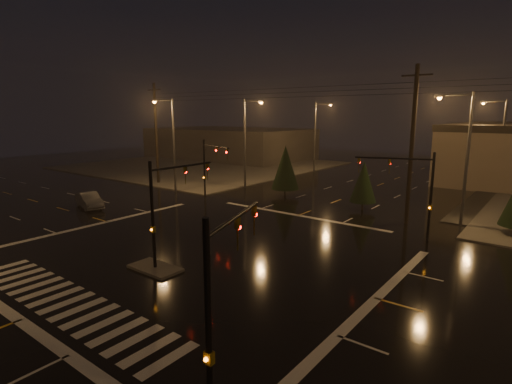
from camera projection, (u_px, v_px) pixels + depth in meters
ground at (206, 250)px, 25.11m from camera, size 140.00×140.00×0.00m
sidewalk_nw at (204, 165)px, 66.38m from camera, size 36.00×36.00×0.12m
median_island at (155, 268)px, 21.99m from camera, size 3.00×1.60×0.15m
crosswalk at (67, 303)px, 18.11m from camera, size 15.00×2.60×0.01m
stop_bar_near at (20, 320)px, 16.56m from camera, size 16.00×0.50×0.01m
stop_bar_far at (298, 215)px, 33.67m from camera, size 16.00×0.50×0.01m
commercial_block at (229, 143)px, 78.18m from camera, size 30.00×18.00×5.60m
signal_mast_median at (166, 200)px, 22.00m from camera, size 0.25×4.59×6.00m
signal_mast_ne at (415, 185)px, 26.58m from camera, size 4.84×1.86×6.00m
signal_mast_nw at (209, 163)px, 37.95m from camera, size 4.84×1.86×6.00m
signal_mast_se at (220, 293)px, 10.70m from camera, size 1.55×3.87×6.00m
streetlight_1 at (247, 138)px, 44.69m from camera, size 2.77×0.32×10.00m
streetlight_2 at (317, 132)px, 57.13m from camera, size 2.77×0.32×10.00m
streetlight_3 at (463, 150)px, 29.75m from camera, size 2.77×0.32×10.00m
streetlight_4 at (499, 137)px, 45.31m from camera, size 2.77×0.32×10.00m
streetlight_5 at (171, 139)px, 42.26m from camera, size 0.32×2.77×10.00m
utility_pole_0 at (156, 133)px, 47.98m from camera, size 2.20×0.32×12.00m
utility_pole_1 at (412, 145)px, 30.04m from camera, size 2.20×0.32×12.00m
conifer_3 at (285, 167)px, 41.37m from camera, size 2.90×2.90×5.23m
conifer_4 at (364, 182)px, 35.30m from camera, size 2.33×2.33×4.34m
car_crossing at (89, 200)px, 36.27m from camera, size 4.55×2.59×1.42m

